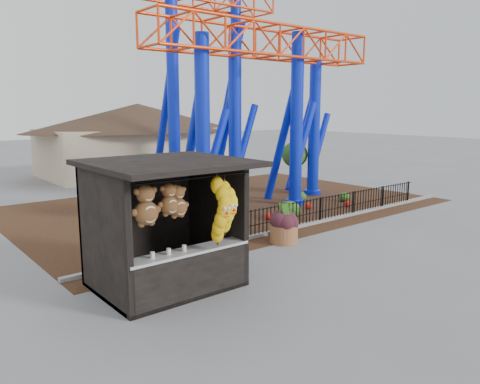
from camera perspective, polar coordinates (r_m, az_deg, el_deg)
ground at (r=12.77m, az=5.65°, el=-9.61°), size 120.00×120.00×0.00m
mulch_bed at (r=21.13m, az=-1.96°, el=-1.56°), size 18.00×12.00×0.02m
curb at (r=17.51m, az=8.03°, el=-3.97°), size 18.00×0.18×0.12m
prize_booth at (r=11.21m, az=-8.58°, el=-4.29°), size 3.50×3.40×3.12m
picket_fence at (r=18.06m, az=10.01°, el=-2.15°), size 12.20×0.06×1.00m
roller_coaster at (r=21.66m, az=-0.00°, el=15.85°), size 11.00×6.37×10.82m
terracotta_planter at (r=15.27m, az=5.38°, el=-5.09°), size 1.12×1.12×0.60m
planter_foliage at (r=15.11m, az=5.42°, el=-2.82°), size 0.70×0.70×0.64m
potted_plant at (r=16.10m, az=4.97°, el=-3.84°), size 0.76×0.67×0.84m
landscaping at (r=18.98m, az=3.26°, el=-1.90°), size 7.95×3.20×0.74m
pavilion at (r=31.98m, az=-12.32°, el=7.75°), size 15.00×15.00×4.80m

